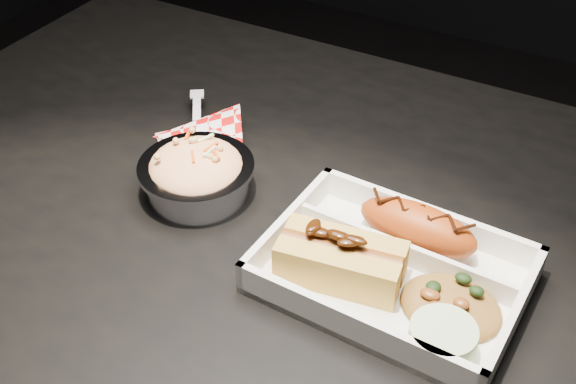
{
  "coord_description": "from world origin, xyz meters",
  "views": [
    {
      "loc": [
        0.26,
        -0.51,
        1.27
      ],
      "look_at": [
        -0.02,
        -0.01,
        0.81
      ],
      "focal_mm": 45.0,
      "sensor_mm": 36.0,
      "label": 1
    }
  ],
  "objects_px": {
    "foil_coleslaw_cup": "(196,172)",
    "napkin_fork": "(197,135)",
    "dining_table": "(305,292)",
    "food_tray": "(393,275)",
    "fried_pastry": "(418,227)",
    "hotdog": "(341,258)"
  },
  "relations": [
    {
      "from": "foil_coleslaw_cup",
      "to": "napkin_fork",
      "type": "relative_size",
      "value": 0.78
    },
    {
      "from": "dining_table",
      "to": "food_tray",
      "type": "relative_size",
      "value": 4.67
    },
    {
      "from": "food_tray",
      "to": "foil_coleslaw_cup",
      "type": "bearing_deg",
      "value": 177.24
    },
    {
      "from": "food_tray",
      "to": "napkin_fork",
      "type": "bearing_deg",
      "value": 164.13
    },
    {
      "from": "food_tray",
      "to": "fried_pastry",
      "type": "xyz_separation_m",
      "value": [
        0.0,
        0.06,
        0.02
      ]
    },
    {
      "from": "fried_pastry",
      "to": "foil_coleslaw_cup",
      "type": "relative_size",
      "value": 0.98
    },
    {
      "from": "dining_table",
      "to": "hotdog",
      "type": "relative_size",
      "value": 9.28
    },
    {
      "from": "food_tray",
      "to": "foil_coleslaw_cup",
      "type": "height_order",
      "value": "foil_coleslaw_cup"
    },
    {
      "from": "dining_table",
      "to": "hotdog",
      "type": "xyz_separation_m",
      "value": [
        0.06,
        -0.05,
        0.12
      ]
    },
    {
      "from": "fried_pastry",
      "to": "hotdog",
      "type": "height_order",
      "value": "hotdog"
    },
    {
      "from": "food_tray",
      "to": "fried_pastry",
      "type": "relative_size",
      "value": 2.02
    },
    {
      "from": "food_tray",
      "to": "hotdog",
      "type": "distance_m",
      "value": 0.06
    },
    {
      "from": "dining_table",
      "to": "foil_coleslaw_cup",
      "type": "distance_m",
      "value": 0.19
    },
    {
      "from": "food_tray",
      "to": "foil_coleslaw_cup",
      "type": "relative_size",
      "value": 1.97
    },
    {
      "from": "dining_table",
      "to": "napkin_fork",
      "type": "bearing_deg",
      "value": 158.2
    },
    {
      "from": "food_tray",
      "to": "napkin_fork",
      "type": "height_order",
      "value": "napkin_fork"
    },
    {
      "from": "food_tray",
      "to": "foil_coleslaw_cup",
      "type": "distance_m",
      "value": 0.25
    },
    {
      "from": "fried_pastry",
      "to": "napkin_fork",
      "type": "xyz_separation_m",
      "value": [
        -0.3,
        0.04,
        -0.01
      ]
    },
    {
      "from": "hotdog",
      "to": "dining_table",
      "type": "bearing_deg",
      "value": 134.46
    },
    {
      "from": "fried_pastry",
      "to": "dining_table",
      "type": "bearing_deg",
      "value": -163.09
    },
    {
      "from": "food_tray",
      "to": "hotdog",
      "type": "bearing_deg",
      "value": -149.23
    },
    {
      "from": "hotdog",
      "to": "foil_coleslaw_cup",
      "type": "height_order",
      "value": "foil_coleslaw_cup"
    }
  ]
}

